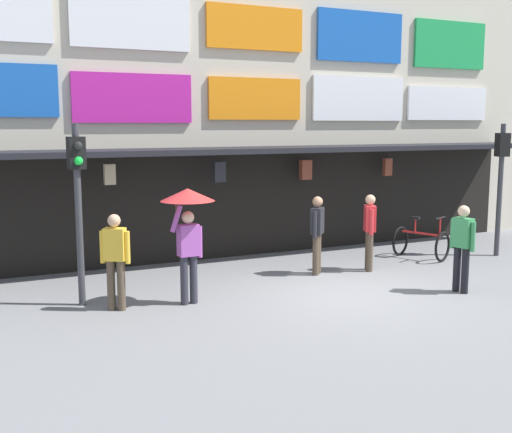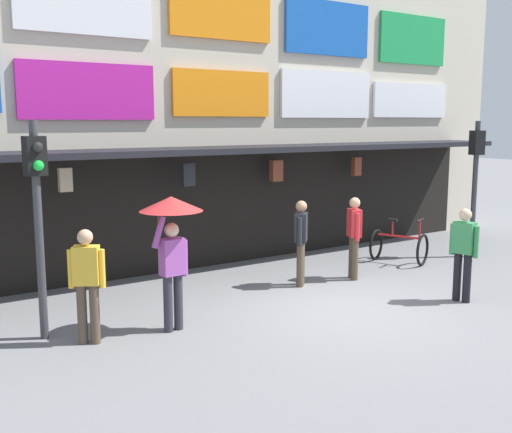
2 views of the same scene
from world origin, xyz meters
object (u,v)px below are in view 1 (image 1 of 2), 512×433
at_px(traffic_light_far, 501,168).
at_px(bicycle_parked, 421,242).
at_px(pedestrian_in_green, 370,228).
at_px(traffic_light_near, 78,185).
at_px(pedestrian_in_yellow, 115,256).
at_px(pedestrian_in_white, 462,244).
at_px(pedestrian_in_red, 317,231).
at_px(pedestrian_with_umbrella, 188,213).

bearing_deg(traffic_light_far, bicycle_parked, 165.35).
bearing_deg(traffic_light_far, pedestrian_in_green, 179.89).
relative_size(traffic_light_near, pedestrian_in_yellow, 1.90).
bearing_deg(traffic_light_far, pedestrian_in_white, -145.40).
relative_size(pedestrian_in_green, pedestrian_in_yellow, 1.00).
xyz_separation_m(traffic_light_far, pedestrian_in_red, (-4.98, 0.20, -1.19)).
bearing_deg(traffic_light_near, pedestrian_in_white, -18.32).
distance_m(traffic_light_near, pedestrian_with_umbrella, 1.96).
bearing_deg(pedestrian_in_white, pedestrian_with_umbrella, 163.42).
bearing_deg(pedestrian_in_white, traffic_light_far, 34.60).
relative_size(bicycle_parked, pedestrian_in_yellow, 0.80).
relative_size(traffic_light_near, bicycle_parked, 2.38).
relative_size(traffic_light_near, pedestrian_with_umbrella, 1.54).
height_order(pedestrian_in_green, pedestrian_in_red, same).
distance_m(traffic_light_near, bicycle_parked, 8.23).
bearing_deg(pedestrian_with_umbrella, pedestrian_in_red, 16.64).
bearing_deg(pedestrian_in_red, pedestrian_in_white, -54.50).
relative_size(traffic_light_near, pedestrian_in_green, 1.90).
height_order(bicycle_parked, pedestrian_in_green, pedestrian_in_green).
xyz_separation_m(bicycle_parked, pedestrian_in_green, (-1.86, -0.49, 0.55)).
height_order(bicycle_parked, pedestrian_in_red, pedestrian_in_red).
bearing_deg(pedestrian_in_yellow, traffic_light_near, 130.49).
distance_m(pedestrian_in_green, pedestrian_with_umbrella, 4.55).
height_order(pedestrian_in_white, pedestrian_in_yellow, same).
bearing_deg(pedestrian_in_white, pedestrian_in_green, 103.23).
bearing_deg(pedestrian_in_yellow, bicycle_parked, 8.20).
xyz_separation_m(pedestrian_in_green, pedestrian_in_yellow, (-5.69, -0.59, 0.00)).
distance_m(pedestrian_in_white, pedestrian_in_yellow, 6.43).
distance_m(bicycle_parked, pedestrian_in_green, 2.00).
height_order(traffic_light_far, pedestrian_in_white, traffic_light_far).
distance_m(traffic_light_far, pedestrian_in_yellow, 9.55).
distance_m(traffic_light_near, pedestrian_in_green, 6.29).
bearing_deg(pedestrian_in_red, traffic_light_far, -2.28).
xyz_separation_m(pedestrian_with_umbrella, pedestrian_in_red, (3.22, 0.96, -0.69)).
distance_m(pedestrian_in_green, pedestrian_in_yellow, 5.72).
bearing_deg(pedestrian_with_umbrella, bicycle_parked, 11.38).
bearing_deg(pedestrian_in_green, pedestrian_with_umbrella, -170.13).
height_order(traffic_light_near, pedestrian_with_umbrella, traffic_light_near).
bearing_deg(bicycle_parked, pedestrian_with_umbrella, -168.62).
bearing_deg(pedestrian_in_yellow, pedestrian_in_white, -14.88).
distance_m(traffic_light_far, pedestrian_in_red, 5.13).
bearing_deg(pedestrian_in_red, traffic_light_near, -177.49).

